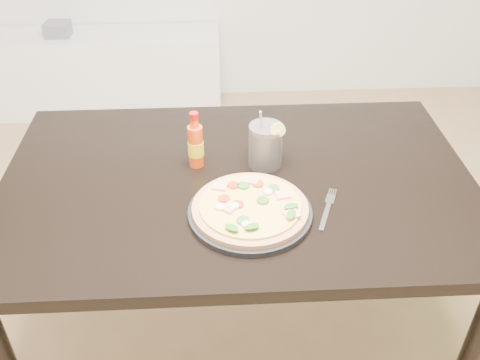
{
  "coord_description": "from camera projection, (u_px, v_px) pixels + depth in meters",
  "views": [
    {
      "loc": [
        -0.14,
        -1.08,
        1.68
      ],
      "look_at": [
        -0.08,
        0.08,
        0.83
      ],
      "focal_mm": 40.0,
      "sensor_mm": 36.0,
      "label": 1
    }
  ],
  "objects": [
    {
      "name": "plate",
      "position": [
        250.0,
        213.0,
        1.44
      ],
      "size": [
        0.34,
        0.34,
        0.02
      ],
      "primitive_type": "cylinder",
      "color": "black",
      "rests_on": "dining_table"
    },
    {
      "name": "fork",
      "position": [
        328.0,
        208.0,
        1.47
      ],
      "size": [
        0.08,
        0.18,
        0.0
      ],
      "rotation": [
        0.0,
        0.0,
        -0.36
      ],
      "color": "silver",
      "rests_on": "dining_table"
    },
    {
      "name": "media_console",
      "position": [
        108.0,
        73.0,
        3.36
      ],
      "size": [
        1.4,
        0.34,
        0.5
      ],
      "primitive_type": "cube",
      "color": "white",
      "rests_on": "ground"
    },
    {
      "name": "cola_cup",
      "position": [
        265.0,
        146.0,
        1.61
      ],
      "size": [
        0.11,
        0.1,
        0.19
      ],
      "rotation": [
        0.0,
        0.0,
        0.41
      ],
      "color": "black",
      "rests_on": "dining_table"
    },
    {
      "name": "cd_stack",
      "position": [
        58.0,
        29.0,
        3.16
      ],
      "size": [
        0.14,
        0.12,
        0.08
      ],
      "color": "slate",
      "rests_on": "media_console"
    },
    {
      "name": "hot_sauce_bottle",
      "position": [
        196.0,
        145.0,
        1.6
      ],
      "size": [
        0.05,
        0.05,
        0.18
      ],
      "rotation": [
        0.0,
        0.0,
        0.2
      ],
      "color": "#EA440D",
      "rests_on": "dining_table"
    },
    {
      "name": "pizza",
      "position": [
        250.0,
        207.0,
        1.43
      ],
      "size": [
        0.31,
        0.31,
        0.03
      ],
      "color": "tan",
      "rests_on": "plate"
    },
    {
      "name": "dining_table",
      "position": [
        238.0,
        200.0,
        1.63
      ],
      "size": [
        1.4,
        0.9,
        0.75
      ],
      "color": "black",
      "rests_on": "ground"
    }
  ]
}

